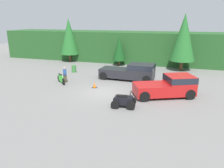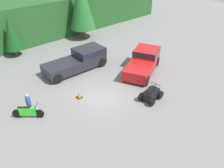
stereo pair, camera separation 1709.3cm
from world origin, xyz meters
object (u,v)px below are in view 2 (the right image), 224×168
Objects in this scene: rider_person at (29,103)px; pickup_truck_second at (80,59)px; pickup_truck_red at (144,61)px; traffic_cone at (79,95)px; quad_atv at (151,94)px; dirt_bike at (28,112)px.

pickup_truck_second is at bearing 86.12° from rider_person.
pickup_truck_red reaches higher than traffic_cone.
pickup_truck_second is 7.85m from quad_atv.
traffic_cone is at bearing 36.43° from dirt_bike.
dirt_bike is at bearing -71.64° from rider_person.
pickup_truck_second is at bearing 69.35° from dirt_bike.
traffic_cone is at bearing -124.37° from pickup_truck_second.
pickup_truck_red is 10.78m from rider_person.
quad_atv is (7.87, -4.33, 0.00)m from dirt_bike.
dirt_bike is 0.86× the size of quad_atv.
dirt_bike is 1.01× the size of rider_person.
quad_atv reaches higher than dirt_bike.
traffic_cone is (-7.09, 0.42, -0.73)m from pickup_truck_red.
traffic_cone is (3.62, -0.76, -0.65)m from rider_person.
rider_person is at bearing 90.31° from dirt_bike.
dirt_bike is (-6.81, -3.43, -0.52)m from pickup_truck_second.
dirt_bike is 0.63m from rider_person.
pickup_truck_red is 4.72m from quad_atv.
dirt_bike is at bearing 144.61° from quad_atv.
pickup_truck_second is at bearing 91.19° from quad_atv.
pickup_truck_red is 3.31× the size of rider_person.
quad_atv is (1.06, -7.76, -0.52)m from pickup_truck_second.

